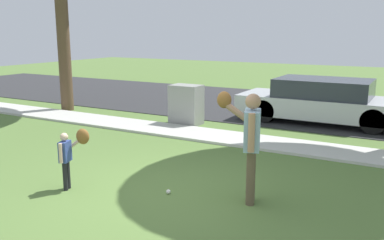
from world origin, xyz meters
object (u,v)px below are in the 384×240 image
(baseball, at_px, (168,192))
(parked_sedan_silver, at_px, (323,101))
(person_adult, at_px, (249,136))
(utility_cabinet, at_px, (186,105))
(person_child, at_px, (71,150))

(baseball, bearing_deg, parked_sedan_silver, 81.99)
(person_adult, distance_m, parked_sedan_silver, 6.32)
(utility_cabinet, bearing_deg, person_child, -80.95)
(baseball, relative_size, parked_sedan_silver, 0.02)
(person_child, distance_m, parked_sedan_silver, 7.60)
(person_adult, distance_m, person_child, 2.89)
(person_child, height_order, utility_cabinet, utility_cabinet)
(utility_cabinet, height_order, parked_sedan_silver, parked_sedan_silver)
(parked_sedan_silver, bearing_deg, person_child, -108.69)
(person_child, bearing_deg, utility_cabinet, 80.42)
(baseball, relative_size, utility_cabinet, 0.07)
(person_adult, relative_size, baseball, 22.54)
(parked_sedan_silver, bearing_deg, person_adult, -87.39)
(utility_cabinet, bearing_deg, baseball, -63.20)
(baseball, bearing_deg, person_child, -159.15)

